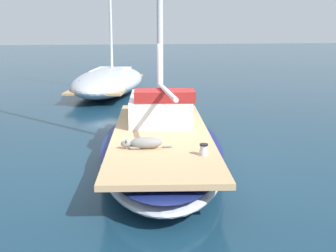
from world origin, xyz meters
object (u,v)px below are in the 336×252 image
Objects in this scene: deck_winch at (204,150)px; moored_boat_far_astern at (109,80)px; dog_grey at (144,143)px; coiled_rope at (133,143)px; sailboat_main at (161,146)px.

moored_boat_far_astern reaches higher than deck_winch.
deck_winch is (1.00, -0.61, -0.01)m from dog_grey.
deck_winch is at bearing -39.55° from coiled_rope.
coiled_rope is at bearing -89.01° from moored_boat_far_astern.
dog_grey is 11.49m from moored_boat_far_astern.
dog_grey is at bearing -63.45° from coiled_rope.
dog_grey reaches higher than deck_winch.
dog_grey is at bearing -111.06° from sailboat_main.
moored_boat_far_astern is at bearing 90.99° from coiled_rope.
dog_grey reaches higher than coiled_rope.
sailboat_main is at bearing 53.75° from coiled_rope.
sailboat_main is 35.62× the size of deck_winch.
deck_winch is at bearing -31.47° from dog_grey.
moored_boat_far_astern is at bearing 94.86° from sailboat_main.
dog_grey is 4.54× the size of deck_winch.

